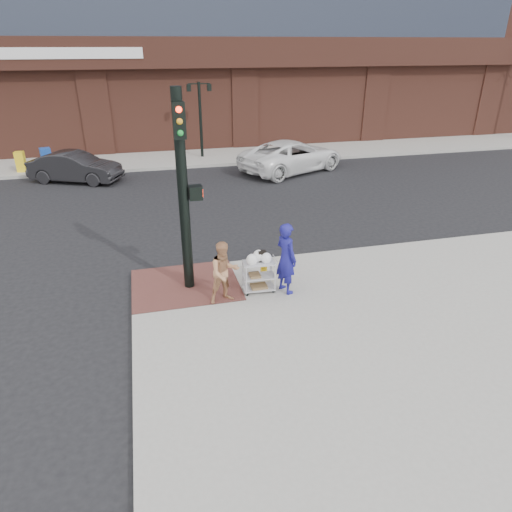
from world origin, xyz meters
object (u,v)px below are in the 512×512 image
object	(u,v)px
lamp_post	(200,112)
traffic_signal_pole	(184,189)
minivan_white	(292,156)
utility_cart	(259,274)
sedan_dark	(75,167)
pedestrian_tan	(224,272)
fire_hydrant	(264,265)
woman_blue	(286,258)

from	to	relation	value
lamp_post	traffic_signal_pole	xyz separation A→B (m)	(-2.48, -15.23, 0.21)
minivan_white	traffic_signal_pole	bearing A→B (deg)	125.23
minivan_white	utility_cart	size ratio (longest dim) A/B	5.07
lamp_post	minivan_white	world-z (taller)	lamp_post
traffic_signal_pole	sedan_dark	size ratio (longest dim) A/B	1.17
lamp_post	pedestrian_tan	xyz separation A→B (m)	(-1.72, -16.19, -1.67)
traffic_signal_pole	fire_hydrant	size ratio (longest dim) A/B	6.44
sedan_dark	minivan_white	xyz separation A→B (m)	(10.57, -0.63, 0.09)
utility_cart	minivan_white	bearing A→B (deg)	67.98
pedestrian_tan	minivan_white	xyz separation A→B (m)	(5.82, 12.33, -0.15)
pedestrian_tan	fire_hydrant	distance (m)	1.60
lamp_post	minivan_white	bearing A→B (deg)	-43.26
fire_hydrant	lamp_post	bearing A→B (deg)	88.22
utility_cart	fire_hydrant	distance (m)	0.73
minivan_white	fire_hydrant	world-z (taller)	minivan_white
sedan_dark	traffic_signal_pole	bearing A→B (deg)	-137.37
woman_blue	minivan_white	bearing A→B (deg)	-39.58
minivan_white	fire_hydrant	distance (m)	12.29
lamp_post	sedan_dark	xyz separation A→B (m)	(-6.48, -3.23, -1.91)
minivan_white	utility_cart	bearing A→B (deg)	133.22
lamp_post	traffic_signal_pole	bearing A→B (deg)	-99.24
lamp_post	pedestrian_tan	size ratio (longest dim) A/B	2.52
traffic_signal_pole	sedan_dark	distance (m)	12.83
lamp_post	utility_cart	distance (m)	16.06
lamp_post	sedan_dark	size ratio (longest dim) A/B	0.94
lamp_post	minivan_white	distance (m)	5.91
traffic_signal_pole	minivan_white	xyz separation A→B (m)	(6.57, 11.37, -2.04)
traffic_signal_pole	fire_hydrant	distance (m)	3.04
pedestrian_tan	utility_cart	xyz separation A→B (m)	(0.94, 0.27, -0.28)
sedan_dark	fire_hydrant	world-z (taller)	sedan_dark
traffic_signal_pole	woman_blue	distance (m)	3.06
lamp_post	traffic_signal_pole	distance (m)	15.43
traffic_signal_pole	pedestrian_tan	xyz separation A→B (m)	(0.76, -0.96, -1.89)
sedan_dark	minivan_white	size ratio (longest dim) A/B	0.75
sedan_dark	fire_hydrant	bearing A→B (deg)	-129.30
pedestrian_tan	utility_cart	bearing A→B (deg)	4.27
lamp_post	fire_hydrant	size ratio (longest dim) A/B	5.15
lamp_post	traffic_signal_pole	world-z (taller)	traffic_signal_pole
traffic_signal_pole	utility_cart	size ratio (longest dim) A/B	4.46
traffic_signal_pole	woman_blue	world-z (taller)	traffic_signal_pole
lamp_post	pedestrian_tan	distance (m)	16.37
traffic_signal_pole	utility_cart	xyz separation A→B (m)	(1.69, -0.69, -2.17)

